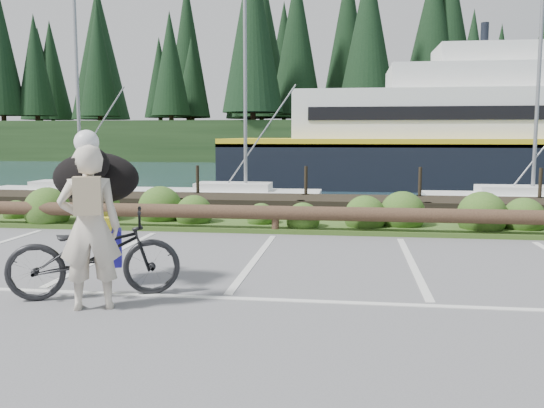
% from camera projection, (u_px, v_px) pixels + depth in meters
% --- Properties ---
extents(ground, '(72.00, 72.00, 0.00)m').
position_uv_depth(ground, '(232.00, 290.00, 7.81)').
color(ground, '#5E5D60').
extents(harbor_backdrop, '(170.00, 160.00, 30.00)m').
position_uv_depth(harbor_backdrop, '(342.00, 150.00, 84.97)').
color(harbor_backdrop, '#1A323F').
rests_on(harbor_backdrop, ground).
extents(vegetation_strip, '(34.00, 1.60, 0.10)m').
position_uv_depth(vegetation_strip, '(279.00, 226.00, 13.02)').
color(vegetation_strip, '#3D5B21').
rests_on(vegetation_strip, ground).
extents(log_rail, '(32.00, 0.30, 0.60)m').
position_uv_depth(log_rail, '(275.00, 233.00, 12.34)').
color(log_rail, '#443021').
rests_on(log_rail, ground).
extents(bicycle, '(2.31, 1.48, 1.14)m').
position_uv_depth(bicycle, '(94.00, 254.00, 7.41)').
color(bicycle, black).
rests_on(bicycle, ground).
extents(cyclist, '(0.85, 0.70, 1.99)m').
position_uv_depth(cyclist, '(90.00, 227.00, 6.87)').
color(cyclist, beige).
rests_on(cyclist, ground).
extents(dog, '(1.00, 1.37, 0.72)m').
position_uv_depth(dog, '(96.00, 178.00, 7.98)').
color(dog, black).
rests_on(dog, bicycle).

